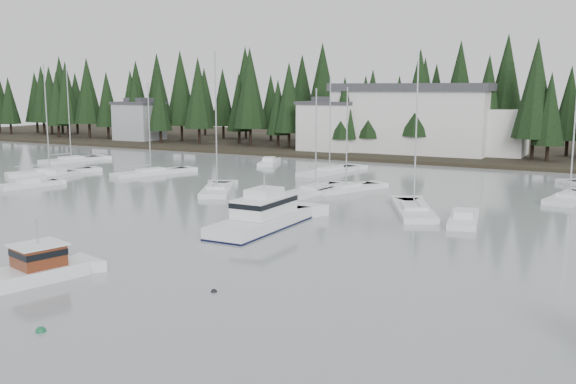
% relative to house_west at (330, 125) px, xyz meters
% --- Properties ---
extents(far_shore_land, '(240.00, 54.00, 1.00)m').
position_rel_house_west_xyz_m(far_shore_land, '(18.00, 18.00, -4.65)').
color(far_shore_land, black).
rests_on(far_shore_land, ground).
extents(conifer_treeline, '(200.00, 22.00, 20.00)m').
position_rel_house_west_xyz_m(conifer_treeline, '(18.00, 7.00, -4.65)').
color(conifer_treeline, black).
rests_on(conifer_treeline, ground).
extents(house_west, '(9.54, 7.42, 8.75)m').
position_rel_house_west_xyz_m(house_west, '(0.00, 0.00, 0.00)').
color(house_west, silver).
rests_on(house_west, ground).
extents(house_far_west, '(8.48, 7.42, 8.25)m').
position_rel_house_west_xyz_m(house_far_west, '(-42.00, 2.00, -0.25)').
color(house_far_west, '#999EA0').
rests_on(house_far_west, ground).
extents(harbor_inn, '(29.50, 11.50, 10.90)m').
position_rel_house_west_xyz_m(harbor_inn, '(15.04, 3.34, 1.12)').
color(harbor_inn, silver).
rests_on(harbor_inn, ground).
extents(lobster_boat_brown, '(5.38, 8.44, 3.96)m').
position_rel_house_west_xyz_m(lobster_boat_brown, '(13.87, -73.43, -4.20)').
color(lobster_boat_brown, white).
rests_on(lobster_boat_brown, ground).
extents(cabin_cruiser_center, '(3.53, 11.06, 4.74)m').
position_rel_house_west_xyz_m(cabin_cruiser_center, '(18.75, -54.81, -3.94)').
color(cabin_cruiser_center, white).
rests_on(cabin_cruiser_center, ground).
extents(sailboat_0, '(6.47, 9.02, 14.94)m').
position_rel_house_west_xyz_m(sailboat_0, '(6.00, -42.03, -4.57)').
color(sailboat_0, white).
rests_on(sailboat_0, ground).
extents(sailboat_4, '(4.67, 10.99, 12.82)m').
position_rel_house_west_xyz_m(sailboat_4, '(10.23, -22.91, -4.59)').
color(sailboat_4, white).
rests_on(sailboat_4, ground).
extents(sailboat_5, '(3.85, 9.34, 11.23)m').
position_rel_house_west_xyz_m(sailboat_5, '(15.17, -37.50, -4.60)').
color(sailboat_5, white).
rests_on(sailboat_5, ground).
extents(sailboat_6, '(6.92, 10.21, 14.15)m').
position_rel_house_west_xyz_m(sailboat_6, '(-20.40, -40.20, -4.57)').
color(sailboat_6, white).
rests_on(sailboat_6, ground).
extents(sailboat_7, '(5.82, 10.27, 11.87)m').
position_rel_house_west_xyz_m(sailboat_7, '(-9.03, -34.50, -4.59)').
color(sailboat_7, white).
rests_on(sailboat_7, ground).
extents(sailboat_8, '(6.60, 10.05, 14.25)m').
position_rel_house_west_xyz_m(sailboat_8, '(27.36, -43.38, -4.58)').
color(sailboat_8, white).
rests_on(sailboat_8, ground).
extents(sailboat_10, '(4.87, 9.41, 14.20)m').
position_rel_house_west_xyz_m(sailboat_10, '(-28.55, -28.84, -4.58)').
color(sailboat_10, white).
rests_on(sailboat_10, ground).
extents(sailboat_11, '(4.32, 8.73, 11.14)m').
position_rel_house_west_xyz_m(sailboat_11, '(38.84, -30.37, -4.60)').
color(sailboat_11, white).
rests_on(sailboat_11, ground).
extents(sailboat_13, '(5.62, 8.66, 11.35)m').
position_rel_house_west_xyz_m(sailboat_13, '(17.53, -35.00, -4.59)').
color(sailboat_13, white).
rests_on(sailboat_13, ground).
extents(runabout_0, '(3.91, 6.74, 1.42)m').
position_rel_house_west_xyz_m(runabout_0, '(-14.27, -48.69, -4.52)').
color(runabout_0, white).
rests_on(runabout_0, ground).
extents(runabout_1, '(3.32, 7.20, 1.42)m').
position_rel_house_west_xyz_m(runabout_1, '(32.12, -45.48, -4.52)').
color(runabout_1, white).
rests_on(runabout_1, ground).
extents(runabout_3, '(4.26, 6.98, 1.42)m').
position_rel_house_west_xyz_m(runabout_3, '(-1.21, -18.29, -4.52)').
color(runabout_3, white).
rests_on(runabout_3, ground).
extents(runabout_4, '(3.22, 6.53, 1.42)m').
position_rel_house_west_xyz_m(runabout_4, '(-17.21, -42.10, -4.52)').
color(runabout_4, white).
rests_on(runabout_4, ground).
extents(mooring_buoy_green, '(0.47, 0.47, 0.47)m').
position_rel_house_west_xyz_m(mooring_buoy_green, '(20.69, -77.89, -4.65)').
color(mooring_buoy_green, '#145933').
rests_on(mooring_buoy_green, ground).
extents(mooring_buoy_dark, '(0.34, 0.34, 0.34)m').
position_rel_house_west_xyz_m(mooring_buoy_dark, '(24.35, -69.63, -4.65)').
color(mooring_buoy_dark, black).
rests_on(mooring_buoy_dark, ground).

